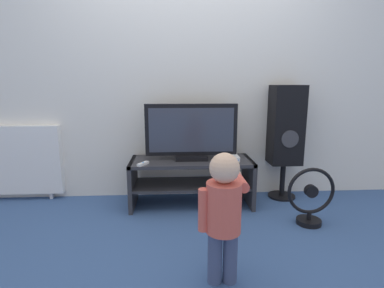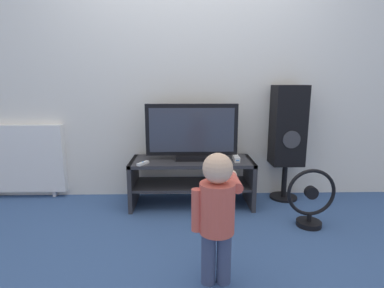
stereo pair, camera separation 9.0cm
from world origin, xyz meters
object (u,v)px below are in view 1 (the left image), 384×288
television (191,132)px  game_console (235,158)px  child (224,208)px  speaker_tower (286,128)px  radiator (18,160)px  floor_fan (310,199)px  remote_primary (143,164)px

television → game_console: (0.40, -0.06, -0.23)m
child → speaker_tower: size_ratio=0.69×
radiator → floor_fan: bearing=-15.0°
child → floor_fan: (0.82, 0.67, -0.24)m
game_console → radiator: (-2.07, 0.27, -0.06)m
child → speaker_tower: (0.80, 1.26, 0.25)m
floor_fan → radiator: 2.70m
television → remote_primary: size_ratio=6.54×
child → speaker_tower: bearing=57.4°
floor_fan → remote_primary: bearing=167.2°
game_console → speaker_tower: 0.60m
speaker_tower → radiator: size_ratio=1.33×
floor_fan → radiator: radiator is taller
child → floor_fan: 1.08m
remote_primary → floor_fan: size_ratio=0.27×
speaker_tower → floor_fan: speaker_tower is taller
speaker_tower → television: bearing=-173.4°
television → game_console: bearing=-8.9°
radiator → speaker_tower: bearing=-2.3°
remote_primary → speaker_tower: 1.40m
remote_primary → radiator: bearing=162.6°
television → radiator: bearing=172.8°
remote_primary → speaker_tower: speaker_tower is taller
speaker_tower → radiator: 2.61m
remote_primary → radiator: size_ratio=0.15×
child → floor_fan: child is taller
game_console → remote_primary: game_console is taller
game_console → floor_fan: game_console is taller
game_console → radiator: bearing=172.5°
remote_primary → child: size_ratio=0.17×
child → television: bearing=95.6°
radiator → game_console: bearing=-7.5°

